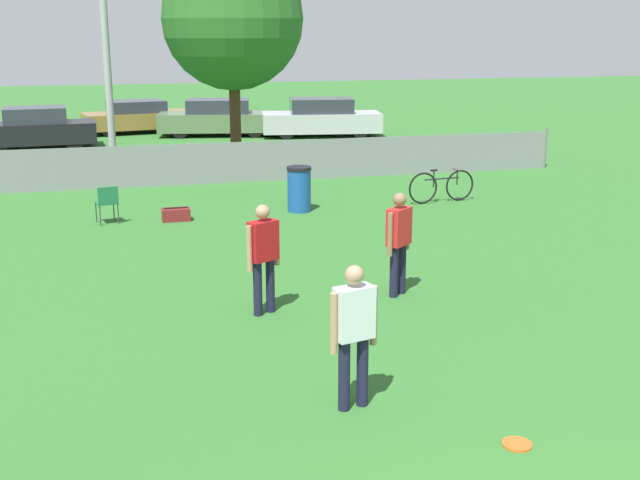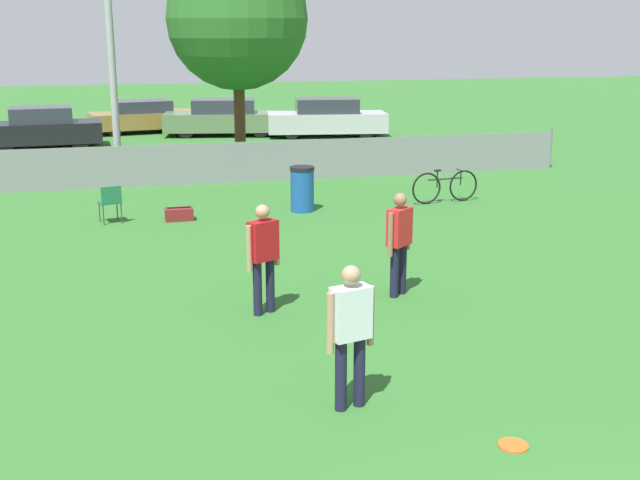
{
  "view_description": "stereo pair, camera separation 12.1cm",
  "coord_description": "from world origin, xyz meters",
  "px_view_note": "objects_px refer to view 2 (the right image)",
  "views": [
    {
      "loc": [
        -3.56,
        -3.35,
        4.04
      ],
      "look_at": [
        -0.68,
        7.62,
        1.05
      ],
      "focal_mm": 45.0,
      "sensor_mm": 36.0,
      "label": 1
    },
    {
      "loc": [
        -3.44,
        -3.38,
        4.04
      ],
      "look_at": [
        -0.68,
        7.62,
        1.05
      ],
      "focal_mm": 45.0,
      "sensor_mm": 36.0,
      "label": 2
    }
  ],
  "objects_px": {
    "player_receiver_white": "(351,327)",
    "folding_chair_sideline": "(110,201)",
    "gear_bag_sideline": "(179,214)",
    "parked_car_silver": "(327,118)",
    "bicycle_sideline": "(445,186)",
    "parked_car_olive": "(224,118)",
    "trash_bin": "(302,189)",
    "frisbee_disc": "(513,445)",
    "parked_car_tan": "(143,117)",
    "player_defender_red": "(399,237)",
    "parked_car_dark": "(42,128)",
    "player_thrower_red": "(263,251)",
    "tree_near_pole": "(237,19)"
  },
  "relations": [
    {
      "from": "player_receiver_white",
      "to": "folding_chair_sideline",
      "type": "bearing_deg",
      "value": 90.42
    },
    {
      "from": "gear_bag_sideline",
      "to": "parked_car_silver",
      "type": "bearing_deg",
      "value": 62.67
    },
    {
      "from": "bicycle_sideline",
      "to": "parked_car_olive",
      "type": "bearing_deg",
      "value": 97.32
    },
    {
      "from": "folding_chair_sideline",
      "to": "trash_bin",
      "type": "distance_m",
      "value": 4.24
    },
    {
      "from": "frisbee_disc",
      "to": "gear_bag_sideline",
      "type": "relative_size",
      "value": 0.5
    },
    {
      "from": "gear_bag_sideline",
      "to": "parked_car_tan",
      "type": "xyz_separation_m",
      "value": [
        -0.18,
        15.95,
        0.49
      ]
    },
    {
      "from": "player_defender_red",
      "to": "player_receiver_white",
      "type": "height_order",
      "value": "same"
    },
    {
      "from": "parked_car_dark",
      "to": "folding_chair_sideline",
      "type": "bearing_deg",
      "value": -82.87
    },
    {
      "from": "player_thrower_red",
      "to": "parked_car_tan",
      "type": "xyz_separation_m",
      "value": [
        -0.93,
        22.24,
        -0.31
      ]
    },
    {
      "from": "folding_chair_sideline",
      "to": "parked_car_olive",
      "type": "xyz_separation_m",
      "value": [
        4.29,
        14.08,
        0.19
      ]
    },
    {
      "from": "player_defender_red",
      "to": "player_receiver_white",
      "type": "xyz_separation_m",
      "value": [
        -1.8,
        -3.52,
        0.0
      ]
    },
    {
      "from": "player_thrower_red",
      "to": "frisbee_disc",
      "type": "xyz_separation_m",
      "value": [
        1.72,
        -4.44,
        -0.93
      ]
    },
    {
      "from": "tree_near_pole",
      "to": "folding_chair_sideline",
      "type": "xyz_separation_m",
      "value": [
        -3.67,
        -5.7,
        -3.81
      ]
    },
    {
      "from": "frisbee_disc",
      "to": "parked_car_tan",
      "type": "height_order",
      "value": "parked_car_tan"
    },
    {
      "from": "player_thrower_red",
      "to": "frisbee_disc",
      "type": "height_order",
      "value": "player_thrower_red"
    },
    {
      "from": "tree_near_pole",
      "to": "parked_car_olive",
      "type": "distance_m",
      "value": 9.15
    },
    {
      "from": "player_thrower_red",
      "to": "frisbee_disc",
      "type": "relative_size",
      "value": 5.42
    },
    {
      "from": "gear_bag_sideline",
      "to": "parked_car_tan",
      "type": "relative_size",
      "value": 0.14
    },
    {
      "from": "player_defender_red",
      "to": "frisbee_disc",
      "type": "bearing_deg",
      "value": -133.85
    },
    {
      "from": "tree_near_pole",
      "to": "gear_bag_sideline",
      "type": "distance_m",
      "value": 7.48
    },
    {
      "from": "frisbee_disc",
      "to": "trash_bin",
      "type": "bearing_deg",
      "value": 88.19
    },
    {
      "from": "player_defender_red",
      "to": "parked_car_olive",
      "type": "distance_m",
      "value": 20.15
    },
    {
      "from": "player_thrower_red",
      "to": "parked_car_tan",
      "type": "height_order",
      "value": "player_thrower_red"
    },
    {
      "from": "folding_chair_sideline",
      "to": "parked_car_tan",
      "type": "height_order",
      "value": "parked_car_tan"
    },
    {
      "from": "tree_near_pole",
      "to": "player_receiver_white",
      "type": "relative_size",
      "value": 3.86
    },
    {
      "from": "parked_car_tan",
      "to": "tree_near_pole",
      "type": "bearing_deg",
      "value": -86.39
    },
    {
      "from": "tree_near_pole",
      "to": "parked_car_olive",
      "type": "relative_size",
      "value": 1.3
    },
    {
      "from": "bicycle_sideline",
      "to": "player_receiver_white",
      "type": "bearing_deg",
      "value": -124.81
    },
    {
      "from": "parked_car_dark",
      "to": "parked_car_olive",
      "type": "xyz_separation_m",
      "value": [
        6.6,
        1.9,
        -0.01
      ]
    },
    {
      "from": "player_receiver_white",
      "to": "gear_bag_sideline",
      "type": "xyz_separation_m",
      "value": [
        -1.12,
        9.51,
        -0.81
      ]
    },
    {
      "from": "frisbee_disc",
      "to": "gear_bag_sideline",
      "type": "bearing_deg",
      "value": 102.93
    },
    {
      "from": "gear_bag_sideline",
      "to": "parked_car_olive",
      "type": "xyz_separation_m",
      "value": [
        2.86,
        14.17,
        0.54
      ]
    },
    {
      "from": "parked_car_dark",
      "to": "parked_car_olive",
      "type": "distance_m",
      "value": 6.87
    },
    {
      "from": "folding_chair_sideline",
      "to": "bicycle_sideline",
      "type": "xyz_separation_m",
      "value": [
        7.77,
        0.23,
        -0.1
      ]
    },
    {
      "from": "player_receiver_white",
      "to": "player_thrower_red",
      "type": "distance_m",
      "value": 3.24
    },
    {
      "from": "frisbee_disc",
      "to": "parked_car_dark",
      "type": "relative_size",
      "value": 0.07
    },
    {
      "from": "tree_near_pole",
      "to": "trash_bin",
      "type": "bearing_deg",
      "value": -84.16
    },
    {
      "from": "folding_chair_sideline",
      "to": "parked_car_silver",
      "type": "relative_size",
      "value": 0.17
    },
    {
      "from": "player_receiver_white",
      "to": "folding_chair_sideline",
      "type": "xyz_separation_m",
      "value": [
        -2.55,
        9.6,
        -0.45
      ]
    },
    {
      "from": "player_receiver_white",
      "to": "parked_car_tan",
      "type": "xyz_separation_m",
      "value": [
        -1.3,
        25.46,
        -0.31
      ]
    },
    {
      "from": "bicycle_sideline",
      "to": "frisbee_disc",
      "type": "bearing_deg",
      "value": -116.16
    },
    {
      "from": "folding_chair_sideline",
      "to": "trash_bin",
      "type": "bearing_deg",
      "value": 168.7
    },
    {
      "from": "player_receiver_white",
      "to": "parked_car_dark",
      "type": "height_order",
      "value": "player_receiver_white"
    },
    {
      "from": "parked_car_tan",
      "to": "bicycle_sideline",
      "type": "bearing_deg",
      "value": -77.13
    },
    {
      "from": "trash_bin",
      "to": "parked_car_tan",
      "type": "xyz_separation_m",
      "value": [
        -2.99,
        15.72,
        0.11
      ]
    },
    {
      "from": "player_defender_red",
      "to": "player_thrower_red",
      "type": "xyz_separation_m",
      "value": [
        -2.18,
        -0.31,
        0.0
      ]
    },
    {
      "from": "parked_car_tan",
      "to": "gear_bag_sideline",
      "type": "bearing_deg",
      "value": -99.14
    },
    {
      "from": "gear_bag_sideline",
      "to": "bicycle_sideline",
      "type": "bearing_deg",
      "value": 2.9
    },
    {
      "from": "player_defender_red",
      "to": "bicycle_sideline",
      "type": "relative_size",
      "value": 0.93
    },
    {
      "from": "gear_bag_sideline",
      "to": "parked_car_dark",
      "type": "relative_size",
      "value": 0.15
    }
  ]
}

